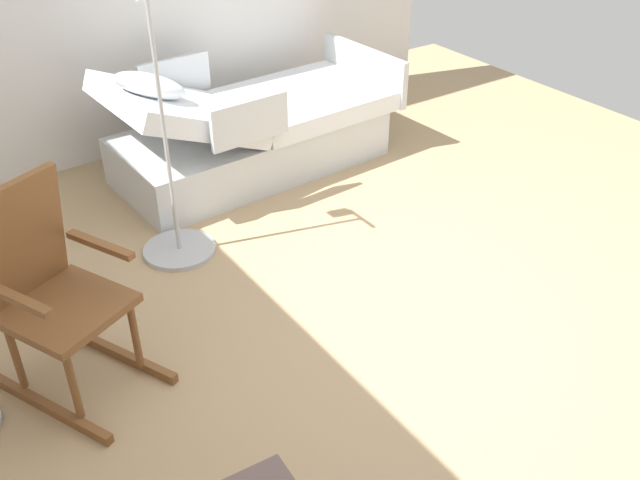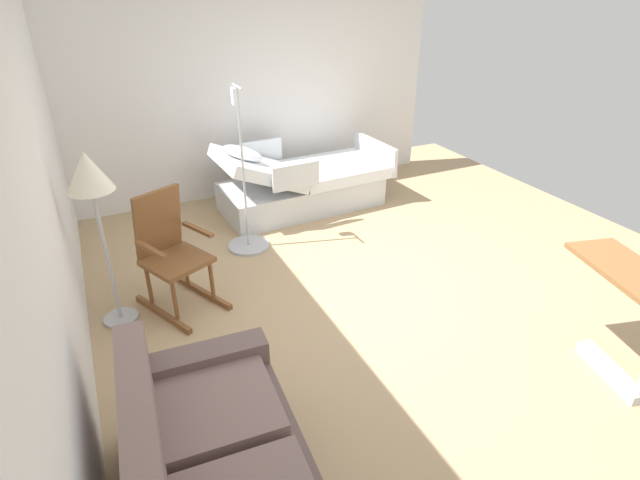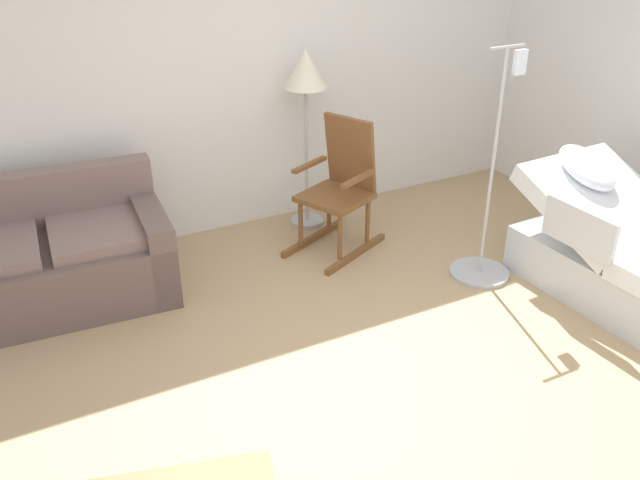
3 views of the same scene
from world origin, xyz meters
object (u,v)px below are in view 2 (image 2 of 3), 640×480
Objects in this scene: rocking_chair at (171,253)px; floor_lamp at (90,184)px; overbed_table at (624,311)px; iv_pole at (247,226)px; hospital_bed at (301,185)px.

floor_lamp is at bearing 96.01° from rocking_chair.
rocking_chair reaches higher than overbed_table.
overbed_table is at bearing -148.99° from iv_pole.
rocking_chair is at bearing -83.99° from floor_lamp.
rocking_chair is 0.88m from floor_lamp.
iv_pole reaches higher than hospital_bed.
rocking_chair is 1.19× the size of overbed_table.
overbed_table is 0.52× the size of iv_pole.
iv_pole is (2.95, 1.77, -0.28)m from overbed_table.
floor_lamp reaches higher than overbed_table.
iv_pole is (-0.71, 0.93, -0.05)m from hospital_bed.
hospital_bed is 2.04× the size of rocking_chair.
overbed_table is 3.45m from iv_pole.
overbed_table is at bearing -130.00° from rocking_chair.
hospital_bed is at bearing -57.50° from floor_lamp.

